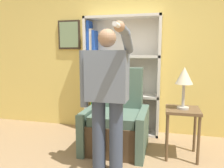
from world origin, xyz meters
TOP-DOWN VIEW (x-y plane):
  - wall_back at (-0.01, 2.03)m, footprint 8.00×0.11m
  - bookcase at (-0.34, 1.87)m, footprint 1.25×0.28m
  - armchair at (-0.18, 1.25)m, footprint 0.86×0.81m
  - person_standing at (-0.13, 0.55)m, footprint 0.59×0.78m
  - side_table at (0.71, 1.18)m, footprint 0.42×0.42m
  - table_lamp at (0.71, 1.18)m, footprint 0.22×0.22m

SIDE VIEW (x-z plane):
  - armchair at x=-0.18m, z-range -0.21..0.92m
  - side_table at x=0.71m, z-range 0.20..0.84m
  - person_standing at x=-0.13m, z-range 0.11..1.72m
  - bookcase at x=-0.34m, z-range -0.02..1.92m
  - table_lamp at x=0.71m, z-range 0.77..1.31m
  - wall_back at x=-0.01m, z-range 0.00..2.80m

